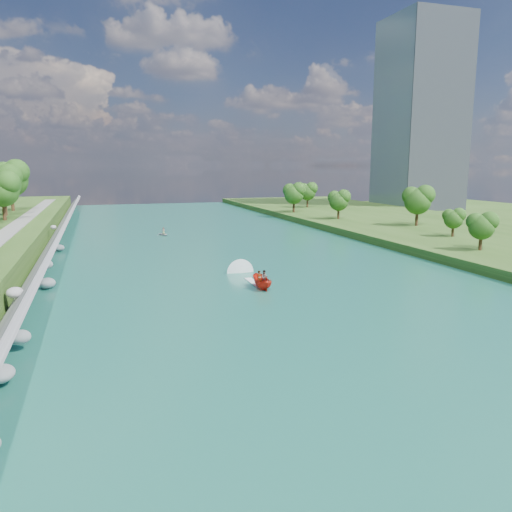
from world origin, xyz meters
name	(u,v)px	position (x,y,z in m)	size (l,w,h in m)	color
ground	(288,299)	(0.00, 0.00, 0.00)	(260.00, 260.00, 0.00)	#2D5119
river_water	(237,264)	(0.00, 20.00, 0.05)	(55.00, 240.00, 0.10)	#185E4D
riprap_bank	(41,264)	(-25.84, 18.96, 1.79)	(4.26, 236.00, 4.05)	slate
office_tower	(420,115)	(82.50, 95.00, 30.00)	(22.00, 22.00, 60.00)	gray
trees_east	(416,210)	(37.95, 31.91, 5.79)	(18.91, 139.85, 9.86)	#1D5015
motorboat	(258,280)	(-1.34, 6.25, 0.81)	(3.60, 18.91, 2.17)	red
raft	(164,234)	(-6.32, 52.63, 0.46)	(2.80, 3.31, 1.60)	#9B9DA3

